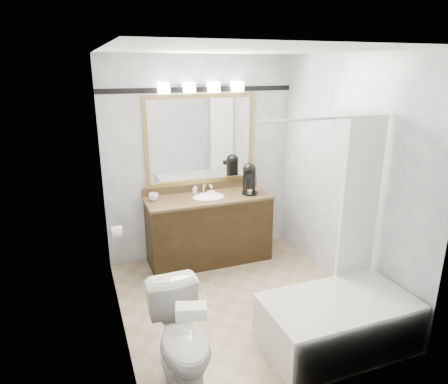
# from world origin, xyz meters

# --- Properties ---
(room) EXTENTS (2.42, 2.62, 2.52)m
(room) POSITION_xyz_m (0.00, 0.00, 1.25)
(room) COLOR tan
(room) RESTS_ON ground
(vanity) EXTENTS (1.53, 0.58, 0.97)m
(vanity) POSITION_xyz_m (0.00, 1.02, 0.44)
(vanity) COLOR black
(vanity) RESTS_ON ground
(mirror) EXTENTS (1.40, 0.04, 1.10)m
(mirror) POSITION_xyz_m (0.00, 1.28, 1.50)
(mirror) COLOR #A38B49
(mirror) RESTS_ON room
(vanity_light_bar) EXTENTS (1.02, 0.14, 0.12)m
(vanity_light_bar) POSITION_xyz_m (0.00, 1.23, 2.13)
(vanity_light_bar) COLOR silver
(vanity_light_bar) RESTS_ON room
(accent_stripe) EXTENTS (2.40, 0.01, 0.06)m
(accent_stripe) POSITION_xyz_m (0.00, 1.29, 2.10)
(accent_stripe) COLOR black
(accent_stripe) RESTS_ON room
(bathtub) EXTENTS (1.30, 0.75, 1.96)m
(bathtub) POSITION_xyz_m (0.55, -0.90, 0.28)
(bathtub) COLOR white
(bathtub) RESTS_ON ground
(tp_roll) EXTENTS (0.11, 0.12, 0.12)m
(tp_roll) POSITION_xyz_m (-1.14, 0.66, 0.70)
(tp_roll) COLOR white
(tp_roll) RESTS_ON room
(toilet) EXTENTS (0.42, 0.74, 0.75)m
(toilet) POSITION_xyz_m (-0.84, -0.85, 0.38)
(toilet) COLOR white
(toilet) RESTS_ON ground
(tissue_box) EXTENTS (0.23, 0.17, 0.09)m
(tissue_box) POSITION_xyz_m (-0.84, -1.12, 0.80)
(tissue_box) COLOR white
(tissue_box) RESTS_ON toilet
(coffee_maker) EXTENTS (0.20, 0.24, 0.38)m
(coffee_maker) POSITION_xyz_m (0.53, 0.99, 1.04)
(coffee_maker) COLOR black
(coffee_maker) RESTS_ON vanity
(cup_left) EXTENTS (0.14, 0.14, 0.09)m
(cup_left) POSITION_xyz_m (-0.65, 1.11, 0.89)
(cup_left) COLOR white
(cup_left) RESTS_ON vanity
(soap_bottle_a) EXTENTS (0.05, 0.05, 0.10)m
(soap_bottle_a) POSITION_xyz_m (-0.12, 1.19, 0.90)
(soap_bottle_a) COLOR white
(soap_bottle_a) RESTS_ON vanity
(soap_bar) EXTENTS (0.10, 0.07, 0.03)m
(soap_bar) POSITION_xyz_m (0.08, 1.13, 0.86)
(soap_bar) COLOR beige
(soap_bar) RESTS_ON vanity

